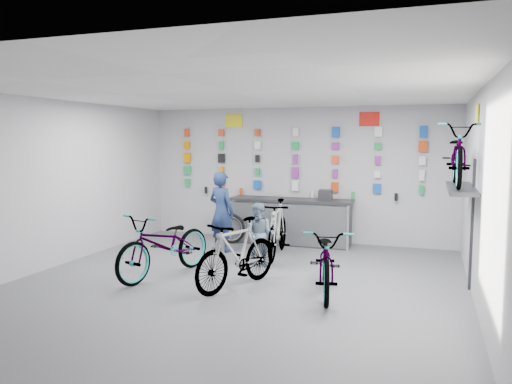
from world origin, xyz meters
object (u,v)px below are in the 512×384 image
at_px(counter, 290,222).
at_px(customer, 260,235).
at_px(bike_center, 237,254).
at_px(bike_service, 278,229).
at_px(clerk, 221,212).
at_px(bike_right, 327,260).
at_px(bike_left, 165,244).

height_order(counter, customer, customer).
relative_size(bike_center, bike_service, 0.97).
height_order(bike_service, clerk, clerk).
distance_m(bike_right, customer, 1.88).
relative_size(bike_center, clerk, 1.10).
xyz_separation_m(counter, customer, (-0.01, -2.08, 0.09)).
xyz_separation_m(counter, bike_center, (0.09, -3.45, 0.05)).
bearing_deg(bike_service, counter, 87.34).
bearing_deg(customer, bike_right, -40.10).
bearing_deg(bike_left, customer, 57.27).
bearing_deg(counter, bike_right, -66.07).
relative_size(bike_center, bike_right, 0.92).
relative_size(counter, bike_service, 1.46).
distance_m(bike_center, bike_right, 1.37).
distance_m(counter, bike_right, 3.57).
xyz_separation_m(bike_left, bike_right, (2.73, -0.04, -0.03)).
bearing_deg(clerk, bike_left, 104.10).
bearing_deg(bike_service, customer, -103.09).
xyz_separation_m(bike_right, customer, (-1.45, 1.18, 0.06)).
height_order(bike_right, bike_service, bike_service).
xyz_separation_m(bike_service, customer, (-0.09, -0.81, 0.02)).
height_order(counter, bike_service, bike_service).
xyz_separation_m(bike_center, clerk, (-1.23, 2.29, 0.28)).
bearing_deg(bike_center, bike_service, 110.30).
bearing_deg(counter, clerk, -134.66).
bearing_deg(bike_left, counter, 83.70).
bearing_deg(bike_right, counter, 101.46).
xyz_separation_m(bike_left, customer, (1.28, 1.15, 0.03)).
bearing_deg(bike_right, bike_service, 111.84).
height_order(bike_right, clerk, clerk).
distance_m(bike_center, clerk, 2.61).
relative_size(bike_service, customer, 1.61).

